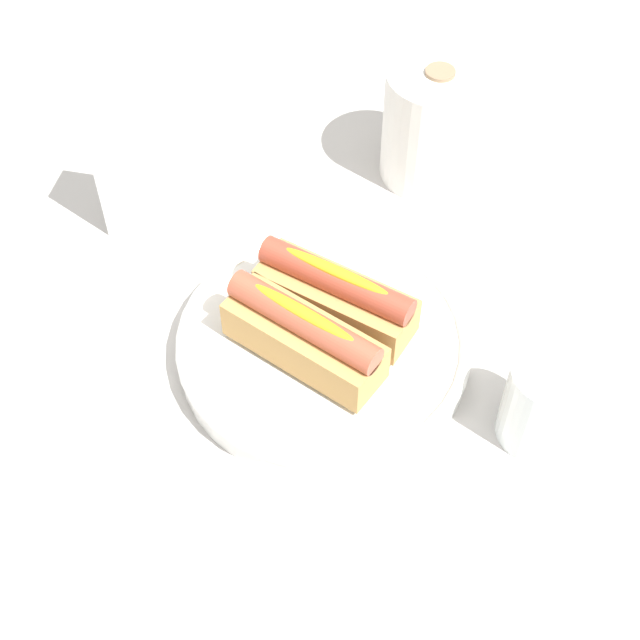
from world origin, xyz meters
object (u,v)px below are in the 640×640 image
object	(u,v)px
paper_towel_roll	(434,124)
napkin_box	(156,176)
hotdog_front	(304,335)
serving_bowl	(320,343)
hotdog_back	(336,294)
water_glass	(541,406)

from	to	relation	value
paper_towel_roll	napkin_box	world-z (taller)	napkin_box
hotdog_front	napkin_box	size ratio (longest dim) A/B	1.05
napkin_box	paper_towel_roll	bearing A→B (deg)	30.10
napkin_box	serving_bowl	bearing A→B (deg)	-32.87
hotdog_back	paper_towel_roll	distance (m)	0.26
hotdog_front	paper_towel_roll	xyz separation A→B (m)	(0.01, 0.31, 0.01)
serving_bowl	water_glass	xyz separation A→B (m)	(0.21, -0.00, 0.02)
paper_towel_roll	water_glass	bearing A→B (deg)	-55.35
paper_towel_roll	napkin_box	size ratio (longest dim) A/B	0.89
serving_bowl	napkin_box	world-z (taller)	napkin_box
hotdog_back	water_glass	xyz separation A→B (m)	(0.20, -0.03, -0.02)
hotdog_back	paper_towel_roll	bearing A→B (deg)	88.58
hotdog_front	hotdog_back	world-z (taller)	same
hotdog_front	napkin_box	xyz separation A→B (m)	(-0.21, 0.11, 0.02)
napkin_box	water_glass	bearing A→B (deg)	-22.97
water_glass	napkin_box	distance (m)	0.43
hotdog_front	paper_towel_roll	bearing A→B (deg)	87.48
serving_bowl	paper_towel_roll	size ratio (longest dim) A/B	2.04
paper_towel_roll	hotdog_front	bearing A→B (deg)	-92.52
hotdog_front	paper_towel_roll	distance (m)	0.31
serving_bowl	water_glass	size ratio (longest dim) A/B	3.04
paper_towel_roll	napkin_box	xyz separation A→B (m)	(-0.23, -0.20, 0.01)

